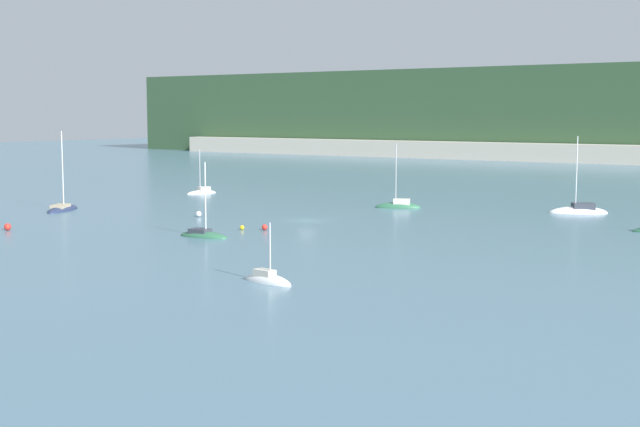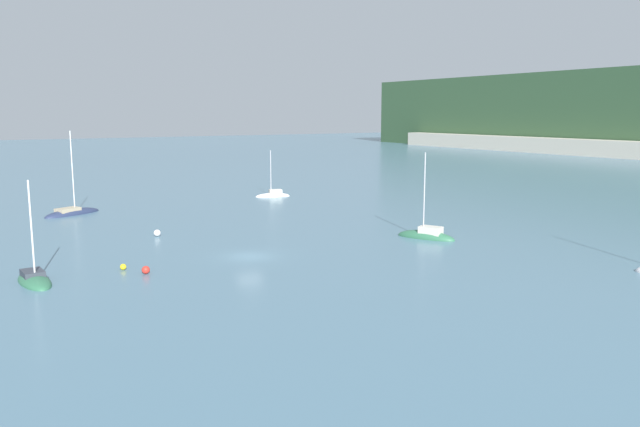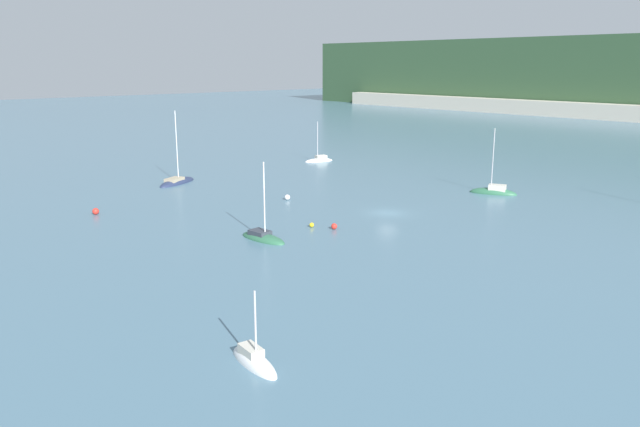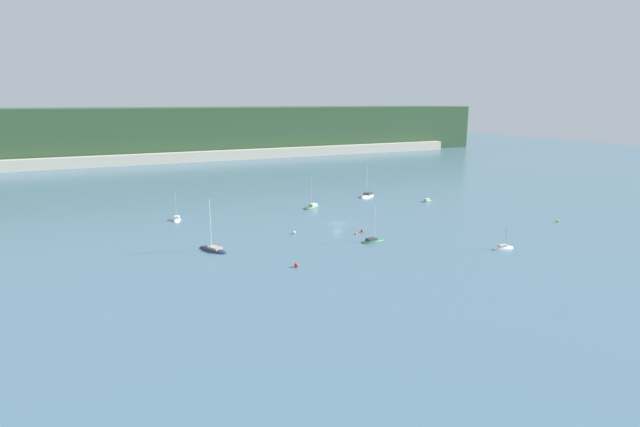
% 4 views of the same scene
% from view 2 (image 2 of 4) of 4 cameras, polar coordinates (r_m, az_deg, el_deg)
% --- Properties ---
extents(ground_plane, '(600.00, 600.00, 0.00)m').
position_cam_2_polar(ground_plane, '(59.88, -6.44, -3.93)').
color(ground_plane, slate).
extents(sailboat_0, '(5.93, 8.60, 11.96)m').
position_cam_2_polar(sailboat_0, '(90.52, -21.72, -0.01)').
color(sailboat_0, '#232D4C').
rests_on(sailboat_0, ground_plane).
extents(sailboat_1, '(3.45, 5.98, 8.14)m').
position_cam_2_polar(sailboat_1, '(102.39, -4.31, 1.64)').
color(sailboat_1, white).
rests_on(sailboat_1, ground_plane).
extents(sailboat_4, '(6.43, 2.73, 8.98)m').
position_cam_2_polar(sailboat_4, '(55.66, -24.65, -5.64)').
color(sailboat_4, '#2D6647').
rests_on(sailboat_4, ground_plane).
extents(sailboat_5, '(6.91, 4.79, 10.16)m').
position_cam_2_polar(sailboat_5, '(69.16, 9.71, -2.12)').
color(sailboat_5, '#2D6647').
rests_on(sailboat_5, ground_plane).
extents(mooring_buoy_2, '(0.53, 0.53, 0.53)m').
position_cam_2_polar(mooring_buoy_2, '(57.12, -17.55, -4.68)').
color(mooring_buoy_2, yellow).
rests_on(mooring_buoy_2, ground_plane).
extents(mooring_buoy_3, '(0.75, 0.75, 0.75)m').
position_cam_2_polar(mooring_buoy_3, '(71.39, -14.67, -1.74)').
color(mooring_buoy_3, white).
rests_on(mooring_buoy_3, ground_plane).
extents(mooring_buoy_4, '(0.68, 0.68, 0.68)m').
position_cam_2_polar(mooring_buoy_4, '(55.19, -15.64, -4.99)').
color(mooring_buoy_4, red).
rests_on(mooring_buoy_4, ground_plane).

